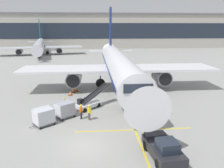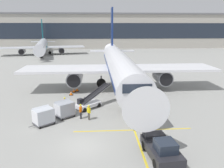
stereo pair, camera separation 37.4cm
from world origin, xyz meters
name	(u,v)px [view 1 (the left image)]	position (x,y,z in m)	size (l,w,h in m)	color
ground_plane	(84,146)	(0.00, 0.00, 0.00)	(600.00, 600.00, 0.00)	gray
parked_airplane	(118,66)	(4.87, 18.38, 3.97)	(31.74, 41.92, 14.39)	white
belt_loader	(89,102)	(0.25, 9.63, 0.83)	(4.83, 4.59, 2.72)	silver
baggage_cart_lead	(65,109)	(-2.53, 6.77, 1.00)	(2.62, 2.50, 1.91)	#515156
baggage_cart_second	(44,116)	(-4.48, 4.83, 1.00)	(2.62, 2.50, 1.91)	#515156
pushback_tug	(163,148)	(6.36, -2.17, 0.83)	(2.58, 4.61, 1.83)	#232328
ground_crew_by_loader	(89,112)	(0.32, 5.75, 1.00)	(0.42, 0.48, 1.74)	#514C42
ground_crew_by_carts	(69,108)	(-2.09, 7.15, 1.00)	(0.54, 0.35, 1.74)	#514C42
ground_crew_marshaller	(65,103)	(-2.76, 8.79, 1.00)	(0.50, 0.40, 1.74)	black
ground_crew_wingwalker	(81,111)	(-0.61, 6.13, 1.00)	(0.30, 0.56, 1.74)	black
safety_cone_engine_keepout	(76,89)	(-2.07, 17.43, 0.36)	(0.66, 0.66, 0.74)	black
safety_cone_wingtip	(70,93)	(-2.77, 15.31, 0.33)	(0.60, 0.60, 0.68)	black
safety_cone_nose_mark	(73,90)	(-2.53, 16.81, 0.33)	(0.60, 0.60, 0.68)	black
apron_guidance_line_lead_in	(119,90)	(5.00, 17.66, 0.00)	(0.20, 110.00, 0.01)	yellow
apron_guidance_line_stop_bar	(134,130)	(4.87, 2.85, 0.00)	(12.00, 0.20, 0.01)	yellow
terminal_building	(112,31)	(10.21, 99.10, 8.21)	(117.18, 20.72, 16.53)	#A8A399
distant_airplane	(39,46)	(-19.42, 67.39, 3.26)	(31.75, 40.48, 13.43)	silver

